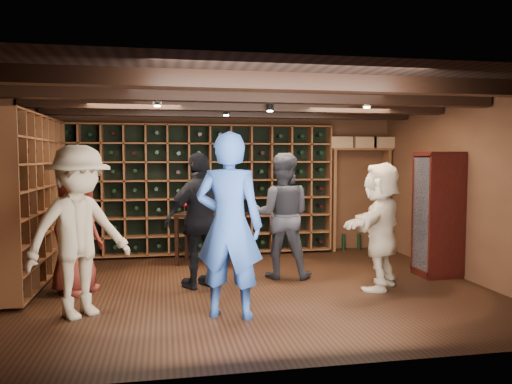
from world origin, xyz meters
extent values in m
plane|color=black|center=(0.00, 0.00, 0.00)|extent=(6.00, 6.00, 0.00)
plane|color=#512F1B|center=(0.00, 2.50, 1.25)|extent=(6.00, 0.00, 6.00)
plane|color=#512F1B|center=(0.00, -2.50, 1.25)|extent=(6.00, 0.00, 6.00)
plane|color=#512F1B|center=(-3.00, 0.00, 1.25)|extent=(0.00, 5.00, 5.00)
plane|color=#512F1B|center=(3.00, 0.00, 1.25)|extent=(0.00, 5.00, 5.00)
plane|color=black|center=(0.00, 0.00, 2.50)|extent=(6.00, 6.00, 0.00)
cube|color=black|center=(0.00, -1.60, 2.42)|extent=(5.90, 0.18, 0.16)
cube|color=black|center=(0.00, -0.50, 2.42)|extent=(5.90, 0.18, 0.16)
cube|color=black|center=(0.00, 0.60, 2.42)|extent=(5.90, 0.18, 0.16)
cube|color=black|center=(0.00, 1.70, 2.42)|extent=(5.90, 0.18, 0.16)
cylinder|color=black|center=(-1.20, 0.00, 2.39)|extent=(0.10, 0.10, 0.10)
cylinder|color=black|center=(0.30, 0.40, 2.39)|extent=(0.10, 0.10, 0.10)
cylinder|color=black|center=(1.40, -0.30, 2.39)|extent=(0.10, 0.10, 0.10)
cylinder|color=black|center=(-0.20, 1.20, 2.39)|extent=(0.10, 0.10, 0.10)
cube|color=brown|center=(-0.52, 2.33, 1.15)|extent=(4.65, 0.30, 2.20)
cube|color=black|center=(-0.52, 2.33, 1.15)|extent=(4.56, 0.02, 2.16)
cube|color=brown|center=(-2.83, 0.82, 1.15)|extent=(0.30, 2.65, 2.20)
cube|color=black|center=(-2.83, 0.82, 1.15)|extent=(0.29, 0.02, 2.16)
cube|color=brown|center=(2.40, 2.32, 1.85)|extent=(1.15, 0.32, 0.04)
cube|color=brown|center=(2.92, 2.32, 0.93)|extent=(0.05, 0.28, 1.85)
cube|color=brown|center=(1.88, 2.32, 0.93)|extent=(0.05, 0.28, 1.85)
cube|color=#A27A51|center=(2.00, 2.32, 1.97)|extent=(0.40, 0.30, 0.20)
cube|color=#A27A51|center=(2.45, 2.32, 1.97)|extent=(0.40, 0.30, 0.20)
cube|color=#A27A51|center=(2.80, 2.32, 1.97)|extent=(0.40, 0.30, 0.20)
cube|color=black|center=(2.72, 0.20, 0.05)|extent=(0.55, 0.50, 0.10)
cube|color=black|center=(2.72, 0.20, 0.90)|extent=(0.55, 0.50, 1.70)
cube|color=white|center=(2.46, 0.20, 0.90)|extent=(0.01, 0.46, 1.60)
cube|color=black|center=(2.72, 0.20, 0.90)|extent=(0.50, 0.44, 0.02)
sphere|color=#59260C|center=(2.70, 0.20, 1.00)|extent=(0.18, 0.18, 0.18)
imported|color=navy|center=(-0.46, -1.10, 0.99)|extent=(0.84, 0.69, 1.97)
imported|color=black|center=(0.50, 0.53, 0.88)|extent=(1.00, 0.87, 1.76)
imported|color=maroon|center=(-2.23, 0.21, 0.80)|extent=(0.84, 0.93, 1.60)
imported|color=black|center=(-0.66, 0.19, 0.88)|extent=(1.12, 0.85, 1.77)
imported|color=gray|center=(-2.03, -0.78, 0.92)|extent=(1.35, 1.26, 1.83)
imported|color=tan|center=(1.63, -0.28, 0.82)|extent=(1.38, 1.45, 1.64)
cube|color=black|center=(-0.40, 1.58, 0.79)|extent=(1.20, 0.91, 0.04)
cube|color=black|center=(-0.94, 1.56, 0.39)|extent=(0.07, 0.07, 0.77)
cube|color=black|center=(-0.03, 1.18, 0.39)|extent=(0.07, 0.07, 0.77)
cube|color=black|center=(-0.77, 1.98, 0.39)|extent=(0.07, 0.07, 0.77)
cube|color=black|center=(0.14, 1.60, 0.39)|extent=(0.07, 0.07, 0.77)
cylinder|color=black|center=(-0.63, 1.73, 0.95)|extent=(0.07, 0.07, 0.28)
cylinder|color=black|center=(-0.43, 1.64, 0.95)|extent=(0.07, 0.07, 0.28)
cylinder|color=black|center=(-0.18, 1.54, 0.95)|extent=(0.07, 0.07, 0.28)
camera|label=1|loc=(-1.14, -6.28, 1.70)|focal=35.00mm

